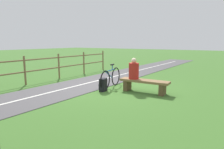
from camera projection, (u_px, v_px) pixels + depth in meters
The scene contains 6 objects.
ground_plane at pixel (113, 88), 7.75m from camera, with size 80.00×80.00×0.00m, color #3D6B28.
bench at pixel (144, 84), 6.98m from camera, with size 1.80×0.54×0.46m.
person_seated at pixel (134, 70), 7.11m from camera, with size 0.39×0.39×0.76m.
bicycle at pixel (111, 78), 7.71m from camera, with size 0.28×1.71×0.93m.
backpack at pixel (103, 85), 7.18m from camera, with size 0.28×0.35×0.47m.
fence_roadside at pixel (2, 71), 7.42m from camera, with size 0.26×12.85×1.23m.
Camera 1 is at (-4.12, 6.33, 1.80)m, focal length 31.29 mm.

